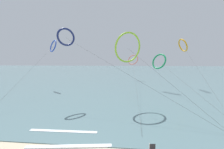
# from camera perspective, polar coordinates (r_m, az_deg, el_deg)

# --- Properties ---
(sea_water) EXTENTS (400.00, 200.00, 0.08)m
(sea_water) POSITION_cam_1_polar(r_m,az_deg,el_deg) (113.74, 4.16, 1.35)
(sea_water) COLOR slate
(sea_water) RESTS_ON ground
(kite_coral) EXTENTS (5.09, 50.20, 10.80)m
(kite_coral) POSITION_cam_1_polar(r_m,az_deg,el_deg) (63.19, 8.19, 5.69)
(kite_coral) COLOR #EA7260
(kite_coral) RESTS_ON ground
(kite_lime) EXTENTS (14.38, 11.82, 13.43)m
(kite_lime) POSITION_cam_1_polar(r_m,az_deg,el_deg) (26.49, 6.27, 10.40)
(kite_lime) COLOR #8CC62D
(kite_lime) RESTS_ON ground
(kite_cobalt) EXTENTS (4.29, 27.67, 14.51)m
(kite_cobalt) POSITION_cam_1_polar(r_m,az_deg,el_deg) (47.36, -21.94, 10.23)
(kite_cobalt) COLOR #2647B7
(kite_cobalt) RESTS_ON ground
(kite_navy) EXTENTS (24.93, 11.85, 14.59)m
(kite_navy) POSITION_cam_1_polar(r_m,az_deg,el_deg) (29.56, -17.43, 13.75)
(kite_navy) COLOR navy
(kite_navy) RESTS_ON ground
(kite_amber) EXTENTS (4.01, 29.07, 15.09)m
(kite_amber) POSITION_cam_1_polar(r_m,az_deg,el_deg) (50.89, 25.88, 10.17)
(kite_amber) COLOR orange
(kite_amber) RESTS_ON ground
(kite_emerald) EXTENTS (7.79, 23.34, 10.37)m
(kite_emerald) POSITION_cam_1_polar(r_m,az_deg,el_deg) (42.85, 17.84, 4.88)
(kite_emerald) COLOR #199351
(kite_emerald) RESTS_ON ground
(wave_crest_near) EXTENTS (8.42, 1.60, 0.12)m
(wave_crest_near) POSITION_cam_1_polar(r_m,az_deg,el_deg) (16.59, -16.46, -25.26)
(wave_crest_near) COLOR white
(wave_crest_near) RESTS_ON ground
(wave_crest_mid) EXTENTS (8.20, 0.66, 0.12)m
(wave_crest_mid) POSITION_cam_1_polar(r_m,az_deg,el_deg) (19.56, -18.47, -20.28)
(wave_crest_mid) COLOR white
(wave_crest_mid) RESTS_ON ground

